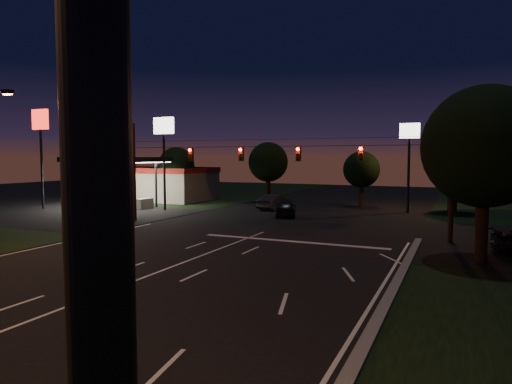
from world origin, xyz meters
The scene contains 20 objects.
ground centered at (0.00, 0.00, 0.00)m, with size 140.00×140.00×0.00m, color black.
cross_street_left centered at (-20.00, 16.00, 0.00)m, with size 20.00×16.00×0.02m, color black.
center_line centered at (0.00, -6.00, 0.01)m, with size 0.14×40.00×0.01m, color silver.
stop_bar centered at (3.00, 11.50, 0.01)m, with size 12.00×0.50×0.01m, color silver.
utility_pole_right centered at (12.00, 15.00, 0.00)m, with size 0.30×0.30×9.00m, color black.
utility_pole_left centered at (-12.00, 15.00, 0.00)m, with size 0.28×0.28×8.00m, color black.
signal_span centered at (0.00, 14.96, 5.50)m, with size 24.00×0.40×1.56m.
gas_station centered at (-21.86, 30.39, 2.38)m, with size 14.20×16.10×5.25m.
pole_sign_left_near centered at (-14.00, 22.00, 6.98)m, with size 2.20×0.30×9.10m.
pole_sign_left_far centered at (-26.00, 18.00, 7.61)m, with size 2.00×0.30×10.00m.
pole_sign_right centered at (8.00, 30.00, 6.24)m, with size 1.80×0.30×8.40m.
street_light_right_near centered at (11.24, -14.00, 5.24)m, with size 2.20×0.35×9.00m.
street_light_right_far centered at (11.24, 32.00, 5.24)m, with size 2.20×0.35×9.00m.
tree_right_near centered at (13.53, 10.17, 5.68)m, with size 6.00×6.00×8.76m.
tree_far_a centered at (-17.98, 30.12, 4.26)m, with size 4.20×4.20×6.42m.
tree_far_b centered at (-7.98, 34.13, 4.61)m, with size 4.60×4.60×6.98m.
tree_far_c centered at (3.02, 33.10, 3.90)m, with size 3.80×3.80×5.86m.
tree_far_d centered at (12.02, 31.13, 4.83)m, with size 4.80×4.80×7.30m.
car_oncoming_a centered at (-1.59, 22.75, 0.73)m, with size 1.73×4.30×1.47m, color black.
car_oncoming_b centered at (-4.49, 27.21, 0.77)m, with size 1.63×4.67×1.54m, color black.
Camera 1 is at (12.45, -15.01, 5.23)m, focal length 32.00 mm.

